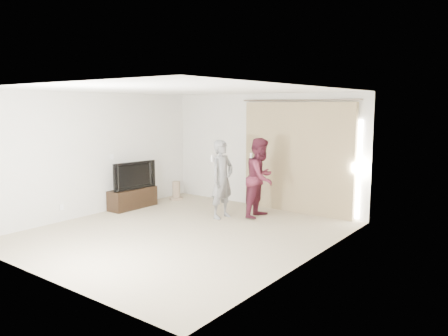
{
  "coord_description": "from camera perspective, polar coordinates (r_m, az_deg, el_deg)",
  "views": [
    {
      "loc": [
        5.29,
        -5.78,
        2.31
      ],
      "look_at": [
        0.03,
        1.2,
        1.07
      ],
      "focal_mm": 35.0,
      "sensor_mm": 36.0,
      "label": 1
    }
  ],
  "objects": [
    {
      "name": "floor",
      "position": [
        8.17,
        -5.3,
        -8.39
      ],
      "size": [
        5.5,
        5.5,
        0.0
      ],
      "primitive_type": "plane",
      "color": "tan",
      "rests_on": "ground"
    },
    {
      "name": "wall_left",
      "position": [
        9.76,
        -16.34,
        1.79
      ],
      "size": [
        0.04,
        5.5,
        2.6
      ],
      "color": "silver",
      "rests_on": "ground"
    },
    {
      "name": "tv",
      "position": [
        10.13,
        -11.92,
        -0.91
      ],
      "size": [
        0.29,
        1.09,
        0.62
      ],
      "primitive_type": "imported",
      "rotation": [
        0.0,
        0.0,
        1.43
      ],
      "color": "black",
      "rests_on": "tv_console"
    },
    {
      "name": "scratching_post",
      "position": [
        10.98,
        -6.25,
        -3.15
      ],
      "size": [
        0.34,
        0.34,
        0.45
      ],
      "color": "tan",
      "rests_on": "ground"
    },
    {
      "name": "person_man",
      "position": [
        9.03,
        -0.26,
        -1.47
      ],
      "size": [
        0.43,
        0.62,
        1.63
      ],
      "color": "slate",
      "rests_on": "ground"
    },
    {
      "name": "person_woman",
      "position": [
        9.14,
        4.83,
        -1.27
      ],
      "size": [
        0.71,
        0.87,
        1.67
      ],
      "color": "#561C2D",
      "rests_on": "ground"
    },
    {
      "name": "ceiling",
      "position": [
        7.85,
        -5.55,
        10.14
      ],
      "size": [
        5.0,
        5.5,
        0.01
      ],
      "primitive_type": "cube",
      "color": "white",
      "rests_on": "wall_back"
    },
    {
      "name": "curtain",
      "position": [
        9.59,
        9.58,
        1.32
      ],
      "size": [
        2.8,
        0.11,
        2.46
      ],
      "color": "tan",
      "rests_on": "ground"
    },
    {
      "name": "tv_console",
      "position": [
        10.22,
        -11.83,
        -3.88
      ],
      "size": [
        0.41,
        1.17,
        0.45
      ],
      "primitive_type": "cube",
      "color": "black",
      "rests_on": "ground"
    },
    {
      "name": "wall_back",
      "position": [
        10.09,
        5.16,
        2.28
      ],
      "size": [
        5.0,
        0.04,
        2.6
      ],
      "primitive_type": "cube",
      "color": "silver",
      "rests_on": "ground"
    }
  ]
}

